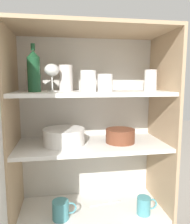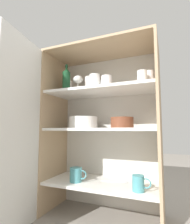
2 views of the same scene
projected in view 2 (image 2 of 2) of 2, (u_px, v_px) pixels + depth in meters
cupboard_back_panel at (109, 131)px, 1.52m from camera, size 0.87×0.02×1.26m
cupboard_side_left at (55, 131)px, 1.50m from camera, size 0.02×0.41×1.26m
cupboard_side_right at (160, 131)px, 1.18m from camera, size 0.02×0.41×1.26m
cupboard_top_panel at (101, 51)px, 1.41m from camera, size 0.87×0.41×0.02m
shelf_board_lower at (102, 183)px, 1.30m from camera, size 0.83×0.37×0.02m
shelf_board_middle at (101, 129)px, 1.34m from camera, size 0.83×0.37×0.02m
shelf_board_upper at (101, 92)px, 1.37m from camera, size 0.83×0.37×0.02m
cupboard_door at (20, 131)px, 1.11m from camera, size 0.09×0.43×1.26m
tumbler_glass_0 at (149, 79)px, 1.28m from camera, size 0.07×0.07×0.12m
tumbler_glass_1 at (69, 88)px, 1.53m from camera, size 0.06×0.06×0.12m
tumbler_glass_2 at (142, 78)px, 1.21m from camera, size 0.07×0.07×0.10m
tumbler_glass_3 at (89, 85)px, 1.50m from camera, size 0.08×0.08×0.14m
tumbler_glass_4 at (107, 82)px, 1.30m from camera, size 0.08×0.08×0.09m
tumbler_glass_5 at (104, 87)px, 1.44m from camera, size 0.06×0.06×0.10m
tumbler_glass_6 at (95, 82)px, 1.32m from camera, size 0.08×0.08×0.11m
wine_glass_0 at (78, 80)px, 1.47m from camera, size 0.08×0.08×0.15m
wine_bottle at (66, 80)px, 1.46m from camera, size 0.07×0.07×0.24m
plate_stack_white at (83, 122)px, 1.41m from camera, size 0.23×0.23×0.09m
mixing_bowl_large at (122, 122)px, 1.27m from camera, size 0.17×0.17×0.08m
coffee_mug_primary at (76, 175)px, 1.31m from camera, size 0.13×0.09×0.10m
coffee_mug_extra_1 at (139, 183)px, 1.11m from camera, size 0.12×0.08×0.10m
serving_spoon at (117, 182)px, 1.29m from camera, size 0.21×0.04×0.01m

